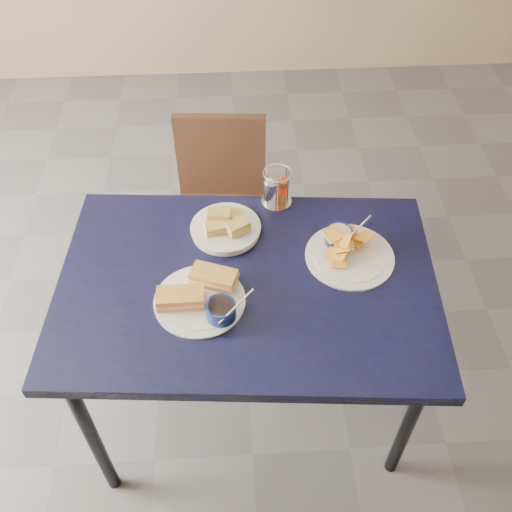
{
  "coord_description": "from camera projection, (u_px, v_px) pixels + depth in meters",
  "views": [
    {
      "loc": [
        -0.04,
        -1.22,
        2.12
      ],
      "look_at": [
        0.03,
        -0.03,
        0.82
      ],
      "focal_mm": 40.0,
      "sensor_mm": 36.0,
      "label": 1
    }
  ],
  "objects": [
    {
      "name": "dining_table",
      "position": [
        247.0,
        294.0,
        1.84
      ],
      "size": [
        1.25,
        0.89,
        0.75
      ],
      "color": "black",
      "rests_on": "ground"
    },
    {
      "name": "sandwich_plate",
      "position": [
        203.0,
        296.0,
        1.71
      ],
      "size": [
        0.3,
        0.28,
        0.12
      ],
      "color": "white",
      "rests_on": "dining_table"
    },
    {
      "name": "plantain_plate",
      "position": [
        346.0,
        249.0,
        1.85
      ],
      "size": [
        0.29,
        0.29,
        0.12
      ],
      "color": "white",
      "rests_on": "dining_table"
    },
    {
      "name": "bread_basket",
      "position": [
        226.0,
        227.0,
        1.92
      ],
      "size": [
        0.23,
        0.23,
        0.07
      ],
      "color": "white",
      "rests_on": "dining_table"
    },
    {
      "name": "condiment_caddy",
      "position": [
        275.0,
        190.0,
        1.99
      ],
      "size": [
        0.11,
        0.11,
        0.14
      ],
      "color": "silver",
      "rests_on": "dining_table"
    },
    {
      "name": "chair_far",
      "position": [
        220.0,
        195.0,
        2.49
      ],
      "size": [
        0.41,
        0.39,
        0.81
      ],
      "color": "black",
      "rests_on": "ground"
    },
    {
      "name": "ground",
      "position": [
        249.0,
        382.0,
        2.39
      ],
      "size": [
        6.0,
        6.0,
        0.0
      ],
      "primitive_type": "plane",
      "color": "#4A494E",
      "rests_on": "ground"
    }
  ]
}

